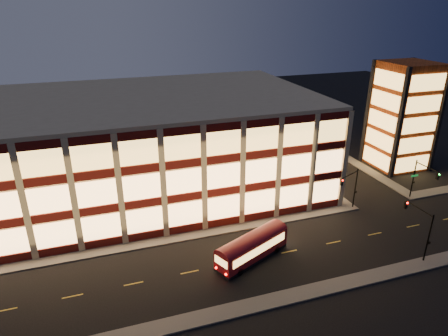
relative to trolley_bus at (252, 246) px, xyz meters
name	(u,v)px	position (x,y,z in m)	size (l,w,h in m)	color
ground	(194,240)	(-5.27, 5.98, -1.78)	(200.00, 200.00, 0.00)	black
sidewalk_office_south	(168,239)	(-8.27, 6.98, -1.70)	(54.00, 2.00, 0.15)	#514F4C
sidewalk_office_east	(295,166)	(17.73, 22.98, -1.70)	(2.00, 30.00, 0.15)	#514F4C
sidewalk_tower_south	(443,190)	(34.73, 6.98, -1.70)	(14.00, 2.00, 0.15)	#514F4C
sidewalk_tower_west	(348,159)	(28.73, 22.98, -1.70)	(2.00, 30.00, 0.15)	#514F4C
sidewalk_near	(228,311)	(-5.27, -7.02, -1.70)	(100.00, 2.00, 0.15)	#514F4C
office_building	(145,143)	(-8.19, 22.89, 5.47)	(50.45, 30.45, 14.50)	tan
stair_tower	(402,116)	(34.68, 17.93, 7.21)	(8.60, 8.60, 18.00)	#8C3814
traffic_signal_far	(351,184)	(16.94, 6.21, 2.33)	(3.79, 1.87, 6.00)	black
traffic_signal_right	(422,176)	(28.23, 5.35, 2.32)	(1.20, 4.37, 6.00)	black
traffic_signal_near	(420,223)	(18.23, -5.05, 2.35)	(0.32, 4.45, 6.00)	black
trolley_bus	(252,246)	(0.00, 0.00, 0.00)	(9.60, 6.09, 3.21)	maroon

